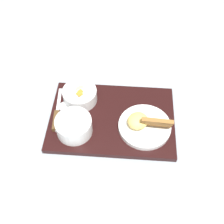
# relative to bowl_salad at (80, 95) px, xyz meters

# --- Properties ---
(ground_plane) EXTENTS (4.00, 4.00, 0.00)m
(ground_plane) POSITION_rel_bowl_salad_xyz_m (0.12, -0.08, -0.05)
(ground_plane) COLOR #99A3AD
(serving_tray) EXTENTS (0.48, 0.35, 0.02)m
(serving_tray) POSITION_rel_bowl_salad_xyz_m (0.12, -0.08, -0.04)
(serving_tray) COLOR black
(serving_tray) RESTS_ON ground_plane
(bowl_salad) EXTENTS (0.13, 0.13, 0.06)m
(bowl_salad) POSITION_rel_bowl_salad_xyz_m (0.00, 0.00, 0.00)
(bowl_salad) COLOR white
(bowl_salad) RESTS_ON serving_tray
(bowl_soup) EXTENTS (0.12, 0.12, 0.06)m
(bowl_soup) POSITION_rel_bowl_salad_xyz_m (-0.02, -0.14, 0.01)
(bowl_soup) COLOR white
(bowl_soup) RESTS_ON serving_tray
(plate_main) EXTENTS (0.18, 0.18, 0.10)m
(plate_main) POSITION_rel_bowl_salad_xyz_m (0.23, -0.14, -0.01)
(plate_main) COLOR white
(plate_main) RESTS_ON serving_tray
(knife) EXTENTS (0.02, 0.20, 0.02)m
(knife) POSITION_rel_bowl_salad_xyz_m (-0.08, -0.09, -0.02)
(knife) COLOR silver
(knife) RESTS_ON serving_tray
(spoon) EXTENTS (0.04, 0.14, 0.01)m
(spoon) POSITION_rel_bowl_salad_xyz_m (-0.07, -0.06, -0.03)
(spoon) COLOR silver
(spoon) RESTS_ON serving_tray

